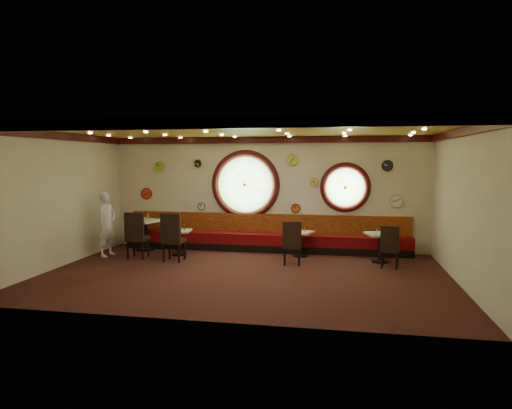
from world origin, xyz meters
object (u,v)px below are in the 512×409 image
at_px(chair_c, 292,240).
at_px(condiment_b_pepper, 181,228).
at_px(table_b, 179,239).
at_px(condiment_a_salt, 142,218).
at_px(condiment_d_bottle, 383,230).
at_px(condiment_c_pepper, 300,229).
at_px(chair_a, 136,232).
at_px(condiment_d_pepper, 383,232).
at_px(condiment_c_salt, 300,229).
at_px(condiment_d_salt, 377,231).
at_px(table_a, 145,231).
at_px(condiment_a_bottle, 149,216).
at_px(condiment_c_bottle, 305,229).
at_px(condiment_b_salt, 177,228).
at_px(waiter, 107,224).
at_px(condiment_b_bottle, 184,227).
at_px(condiment_a_pepper, 145,218).
at_px(table_c, 300,241).
at_px(chair_d, 390,244).
at_px(chair_b, 172,234).
at_px(table_d, 380,244).

xyz_separation_m(chair_c, condiment_b_pepper, (-3.05, 0.62, 0.11)).
height_order(table_b, condiment_a_salt, condiment_a_salt).
bearing_deg(condiment_d_bottle, condiment_c_pepper, 174.38).
height_order(chair_a, condiment_d_pepper, chair_a).
relative_size(condiment_c_salt, condiment_d_salt, 0.92).
relative_size(table_a, condiment_a_salt, 9.87).
bearing_deg(condiment_d_pepper, condiment_a_bottle, 175.10).
bearing_deg(condiment_c_bottle, condiment_a_bottle, 178.67).
xyz_separation_m(condiment_b_salt, waiter, (-1.77, -0.54, 0.14)).
height_order(condiment_b_salt, condiment_b_bottle, condiment_b_bottle).
distance_m(table_b, condiment_d_pepper, 5.30).
height_order(condiment_d_pepper, waiter, waiter).
distance_m(chair_c, condiment_a_salt, 4.54).
relative_size(condiment_d_salt, condiment_d_bottle, 0.71).
height_order(condiment_a_pepper, condiment_d_pepper, condiment_a_pepper).
height_order(condiment_b_salt, condiment_c_salt, condiment_b_salt).
distance_m(table_c, condiment_c_pepper, 0.30).
height_order(chair_d, condiment_a_bottle, condiment_a_bottle).
bearing_deg(chair_b, table_b, 98.72).
height_order(chair_c, condiment_b_bottle, chair_c).
distance_m(chair_d, condiment_d_pepper, 0.62).
height_order(chair_d, condiment_a_pepper, chair_d).
height_order(chair_b, condiment_a_salt, chair_b).
bearing_deg(waiter, chair_d, -80.41).
relative_size(table_a, condiment_a_bottle, 5.46).
xyz_separation_m(condiment_d_salt, condiment_c_bottle, (-1.82, 0.34, -0.04)).
bearing_deg(condiment_d_pepper, condiment_d_bottle, 82.57).
height_order(chair_d, condiment_c_salt, chair_d).
distance_m(condiment_b_pepper, condiment_b_bottle, 0.13).
relative_size(condiment_b_bottle, condiment_d_bottle, 1.23).
distance_m(condiment_b_pepper, condiment_c_pepper, 3.19).
bearing_deg(condiment_c_pepper, condiment_b_bottle, -173.79).
xyz_separation_m(condiment_c_pepper, waiter, (-5.05, -0.90, 0.14)).
relative_size(condiment_a_salt, condiment_c_pepper, 1.05).
relative_size(condiment_c_salt, condiment_d_bottle, 0.65).
bearing_deg(condiment_b_salt, condiment_a_salt, 160.70).
relative_size(chair_b, condiment_c_pepper, 7.93).
distance_m(chair_d, condiment_b_pepper, 5.38).
distance_m(chair_a, condiment_d_bottle, 6.30).
bearing_deg(condiment_c_bottle, condiment_c_pepper, -159.56).
xyz_separation_m(table_a, condiment_a_pepper, (0.05, -0.05, 0.37)).
distance_m(condiment_d_salt, condiment_c_pepper, 1.96).
height_order(table_d, condiment_b_salt, condiment_b_salt).
height_order(condiment_b_salt, condiment_c_pepper, condiment_b_salt).
distance_m(condiment_a_pepper, condiment_b_pepper, 1.26).
bearing_deg(condiment_b_salt, table_d, 0.28).
distance_m(condiment_c_salt, condiment_b_bottle, 3.10).
bearing_deg(waiter, condiment_a_salt, -19.71).
height_order(table_b, condiment_a_bottle, condiment_a_bottle).
distance_m(table_c, condiment_a_bottle, 4.37).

